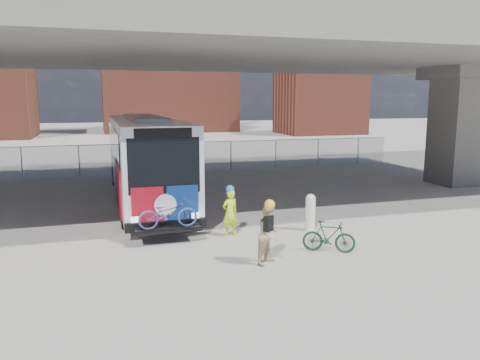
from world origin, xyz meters
name	(u,v)px	position (x,y,z in m)	size (l,w,h in m)	color
ground	(216,222)	(0.00, 0.00, 0.00)	(160.00, 160.00, 0.00)	#9E9991
bus	(145,153)	(-2.00, 4.52, 2.11)	(2.67, 12.90, 3.69)	silver
overpass	(191,47)	(0.00, 4.00, 6.54)	(40.00, 16.00, 7.95)	#605E59
chainlink_fence	(167,150)	(0.00, 12.00, 1.42)	(30.00, 0.06, 30.00)	gray
brick_buildings	(136,92)	(1.23, 48.23, 5.42)	(54.00, 22.00, 12.00)	brown
smokestack	(216,45)	(14.00, 55.00, 12.50)	(2.20, 2.20, 25.00)	brown
bollard	(310,211)	(2.79, -1.99, 0.67)	(0.33, 0.33, 1.26)	white
cyclist_hivis	(230,212)	(0.04, -1.80, 0.81)	(0.64, 0.52, 1.67)	#CCFF1A
cyclist_tan	(269,234)	(0.33, -4.63, 0.83)	(0.99, 0.96, 1.77)	tan
bike_parked	(329,237)	(2.33, -4.21, 0.46)	(0.43, 1.52, 0.91)	#133B21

